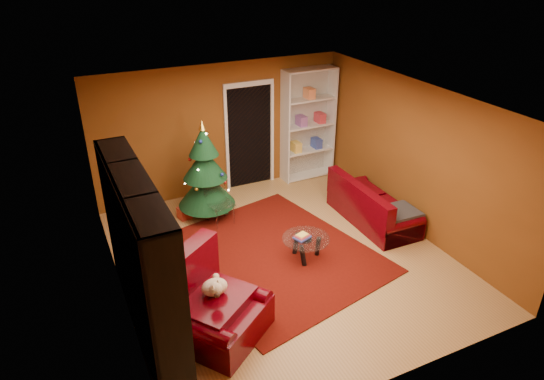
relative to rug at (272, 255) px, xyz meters
name	(u,v)px	position (x,y,z in m)	size (l,w,h in m)	color
floor	(282,259)	(0.12, -0.13, -0.03)	(5.00, 5.50, 0.05)	#A67943
ceiling	(284,100)	(0.12, -0.13, 2.62)	(5.00, 5.50, 0.05)	silver
wall_back	(220,129)	(0.12, 2.65, 1.29)	(5.00, 0.05, 2.60)	brown
wall_left	(110,223)	(-2.40, -0.13, 1.29)	(0.05, 5.50, 2.60)	brown
wall_right	(416,158)	(2.65, -0.13, 1.29)	(0.05, 5.50, 2.60)	brown
doorway	(250,137)	(0.72, 2.60, 1.04)	(1.06, 0.60, 2.16)	black
rug	(272,255)	(0.00, 0.00, 0.00)	(2.82, 3.29, 0.02)	#560E07
media_unit	(141,254)	(-2.15, -0.69, 1.07)	(0.43, 2.81, 2.15)	black
christmas_tree	(205,171)	(-0.52, 1.74, 0.90)	(1.05, 1.05, 1.87)	black
gift_box_teal	(151,233)	(-1.67, 1.29, 0.13)	(0.29, 0.29, 0.29)	#1D6C8B
gift_box_green	(220,205)	(-0.27, 1.74, 0.14)	(0.29, 0.29, 0.29)	#265F30
gift_box_red	(184,213)	(-0.95, 1.79, 0.10)	(0.21, 0.21, 0.21)	#A12B20
white_bookshelf	(308,125)	(1.99, 2.44, 1.17)	(1.12, 0.40, 2.42)	white
armchair	(216,305)	(-1.40, -1.31, 0.46)	(1.20, 1.20, 0.94)	#410009
dog	(214,287)	(-1.39, -1.24, 0.69)	(0.40, 0.30, 0.31)	beige
sofa	(374,201)	(2.14, 0.23, 0.39)	(1.87, 0.84, 0.80)	#410009
coffee_table	(306,248)	(0.45, -0.30, 0.19)	(0.76, 0.76, 0.48)	gray
acrylic_chair	(220,204)	(-0.41, 1.32, 0.40)	(0.42, 0.46, 0.82)	#66605B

